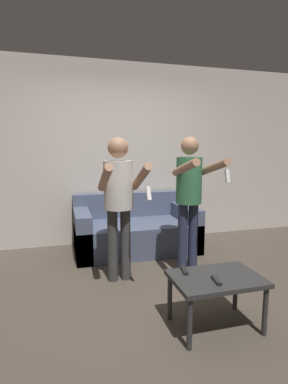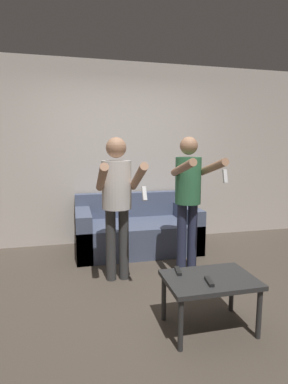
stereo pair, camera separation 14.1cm
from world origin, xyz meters
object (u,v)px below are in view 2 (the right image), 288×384
object	(u,v)px
remote_far	(178,271)
remote_near	(209,281)
couch	(136,231)
coffee_table	(210,284)
person_standing_left	(117,194)
person_standing_right	(189,191)

from	to	relation	value
remote_far	remote_near	bearing A→B (deg)	-55.65
couch	coffee_table	bearing A→B (deg)	-85.09
couch	person_standing_left	size ratio (longest dim) A/B	1.08
couch	coffee_table	distance (m)	2.02
person_standing_right	coffee_table	size ratio (longest dim) A/B	2.21
person_standing_left	remote_far	xyz separation A→B (m)	(0.37, -0.91, -0.52)
person_standing_right	remote_near	bearing A→B (deg)	-103.69
couch	remote_far	bearing A→B (deg)	-91.14
coffee_table	remote_near	distance (m)	0.12
person_standing_left	coffee_table	bearing A→B (deg)	-61.47
person_standing_left	person_standing_right	xyz separation A→B (m)	(0.81, -0.00, 0.00)
remote_far	person_standing_left	bearing A→B (deg)	112.00
remote_near	couch	bearing A→B (deg)	93.43
couch	person_standing_right	size ratio (longest dim) A/B	1.08
person_standing_right	remote_far	world-z (taller)	person_standing_right
remote_near	remote_far	xyz separation A→B (m)	(-0.16, 0.24, 0.00)
person_standing_right	remote_near	size ratio (longest dim) A/B	10.18
remote_far	person_standing_right	bearing A→B (deg)	64.04
person_standing_left	remote_near	size ratio (longest dim) A/B	10.10
person_standing_left	coffee_table	world-z (taller)	person_standing_left
remote_near	remote_far	size ratio (longest dim) A/B	1.00
person_standing_right	remote_near	distance (m)	1.29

